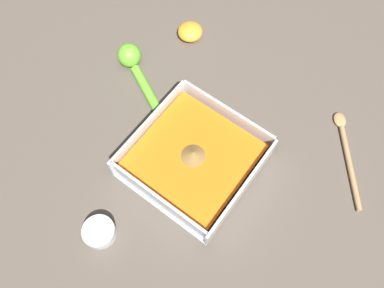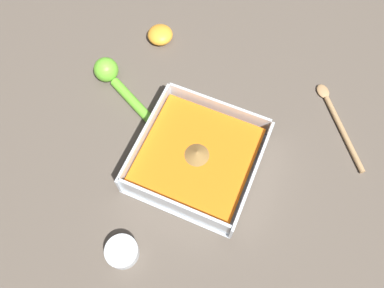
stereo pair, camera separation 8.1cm
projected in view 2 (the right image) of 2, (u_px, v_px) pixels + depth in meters
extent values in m
plane|color=brown|center=(197.00, 163.00, 0.83)|extent=(4.00, 4.00, 0.00)
cube|color=silver|center=(198.00, 161.00, 0.83)|extent=(0.25, 0.25, 0.01)
cube|color=silver|center=(253.00, 176.00, 0.78)|extent=(0.25, 0.01, 0.06)
cube|color=silver|center=(146.00, 135.00, 0.82)|extent=(0.25, 0.01, 0.06)
cube|color=silver|center=(175.00, 207.00, 0.75)|extent=(0.01, 0.24, 0.06)
cube|color=silver|center=(219.00, 109.00, 0.85)|extent=(0.01, 0.24, 0.06)
cube|color=orange|center=(198.00, 157.00, 0.81)|extent=(0.23, 0.23, 0.04)
cone|color=brown|center=(198.00, 152.00, 0.78)|extent=(0.05, 0.05, 0.02)
cylinder|color=silver|center=(122.00, 252.00, 0.74)|extent=(0.07, 0.07, 0.03)
cylinder|color=brown|center=(122.00, 252.00, 0.74)|extent=(0.06, 0.06, 0.02)
sphere|color=#6BC633|center=(106.00, 70.00, 0.90)|extent=(0.06, 0.06, 0.06)
cylinder|color=#6BC633|center=(133.00, 101.00, 0.89)|extent=(0.08, 0.14, 0.02)
ellipsoid|color=orange|center=(160.00, 35.00, 0.96)|extent=(0.06, 0.06, 0.04)
ellipsoid|color=tan|center=(323.00, 91.00, 0.91)|extent=(0.05, 0.05, 0.01)
cylinder|color=tan|center=(344.00, 133.00, 0.86)|extent=(0.16, 0.13, 0.01)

